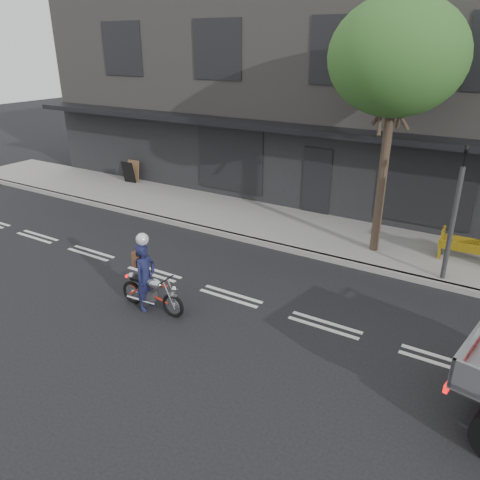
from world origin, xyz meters
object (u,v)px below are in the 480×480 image
(street_tree, at_px, (397,58))
(rider, at_px, (146,277))
(motorcycle, at_px, (152,291))
(sandwich_board, at_px, (128,172))
(traffic_light_pole, at_px, (453,222))
(construction_barrier, at_px, (469,250))

(street_tree, relative_size, rider, 4.27)
(motorcycle, distance_m, sandwich_board, 10.30)
(street_tree, bearing_deg, traffic_light_pole, -23.03)
(rider, bearing_deg, motorcycle, -91.12)
(construction_barrier, bearing_deg, traffic_light_pole, -109.59)
(sandwich_board, bearing_deg, street_tree, -12.34)
(street_tree, xyz_separation_m, sandwich_board, (-10.88, 1.47, -4.68))
(street_tree, distance_m, rider, 8.02)
(motorcycle, bearing_deg, construction_barrier, 44.40)
(traffic_light_pole, distance_m, sandwich_board, 13.13)
(street_tree, height_order, sandwich_board, street_tree)
(street_tree, xyz_separation_m, traffic_light_pole, (2.00, -0.85, -3.63))
(sandwich_board, bearing_deg, motorcycle, -48.12)
(rider, xyz_separation_m, construction_barrier, (5.96, 5.91, -0.21))
(street_tree, bearing_deg, motorcycle, -121.17)
(street_tree, relative_size, sandwich_board, 7.46)
(sandwich_board, bearing_deg, construction_barrier, -9.71)
(traffic_light_pole, distance_m, rider, 7.37)
(street_tree, distance_m, traffic_light_pole, 4.23)
(rider, relative_size, construction_barrier, 1.03)
(traffic_light_pole, height_order, motorcycle, traffic_light_pole)
(traffic_light_pole, xyz_separation_m, sandwich_board, (-12.88, 2.32, -1.05))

